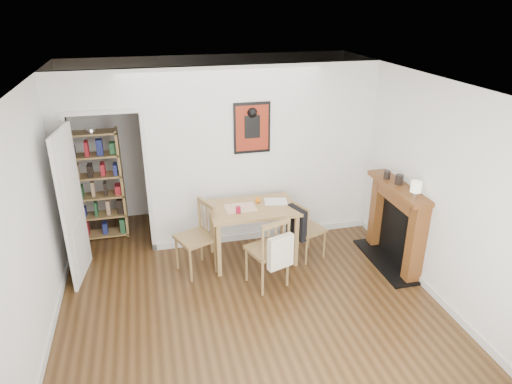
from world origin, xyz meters
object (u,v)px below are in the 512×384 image
object	(u,v)px
bookshelf	(99,186)
notebook	(276,201)
chair_right	(307,229)
ceramic_jar_b	(387,175)
fireplace	(397,222)
ceramic_jar_a	(399,180)
chair_front	(268,250)
orange_fruit	(258,200)
red_glass	(238,210)
dining_table	(253,213)
mantel_lamp	(416,188)
chair_left	(195,239)

from	to	relation	value
bookshelf	notebook	size ratio (longest dim) A/B	5.49
chair_right	ceramic_jar_b	distance (m)	1.31
fireplace	ceramic_jar_a	xyz separation A→B (m)	(-0.03, 0.04, 0.61)
chair_right	fireplace	distance (m)	1.21
chair_front	orange_fruit	world-z (taller)	chair_front
fireplace	notebook	bearing A→B (deg)	158.35
chair_right	ceramic_jar_a	world-z (taller)	ceramic_jar_a
orange_fruit	red_glass	bearing A→B (deg)	-143.07
chair_right	notebook	size ratio (longest dim) A/B	2.76
dining_table	bookshelf	bearing A→B (deg)	149.68
bookshelf	orange_fruit	bearing A→B (deg)	-26.83
ceramic_jar_a	ceramic_jar_b	distance (m)	0.22
chair_front	orange_fruit	distance (m)	0.84
mantel_lamp	ceramic_jar_a	world-z (taller)	mantel_lamp
chair_right	bookshelf	size ratio (longest dim) A/B	0.50
chair_right	red_glass	world-z (taller)	red_glass
chair_front	red_glass	bearing A→B (deg)	117.57
bookshelf	fireplace	size ratio (longest dim) A/B	1.35
chair_left	chair_front	distance (m)	1.00
mantel_lamp	ceramic_jar_b	bearing A→B (deg)	92.58
chair_front	notebook	xyz separation A→B (m)	(0.31, 0.72, 0.32)
dining_table	mantel_lamp	xyz separation A→B (m)	(1.82, -0.93, 0.58)
ceramic_jar_a	dining_table	bearing A→B (deg)	165.08
chair_right	ceramic_jar_b	world-z (taller)	ceramic_jar_b
chair_right	bookshelf	xyz separation A→B (m)	(-2.82, 1.34, 0.39)
chair_left	ceramic_jar_a	bearing A→B (deg)	-8.02
chair_right	ceramic_jar_a	size ratio (longest dim) A/B	6.70
chair_right	ceramic_jar_b	xyz separation A→B (m)	(1.04, -0.16, 0.78)
chair_front	bookshelf	world-z (taller)	bookshelf
mantel_lamp	dining_table	bearing A→B (deg)	152.94
chair_front	mantel_lamp	size ratio (longest dim) A/B	4.60
chair_left	bookshelf	bearing A→B (deg)	133.43
chair_front	ceramic_jar_b	size ratio (longest dim) A/B	8.74
red_glass	orange_fruit	distance (m)	0.41
dining_table	red_glass	distance (m)	0.30
chair_left	ceramic_jar_b	bearing A→B (deg)	-3.65
fireplace	orange_fruit	world-z (taller)	fireplace
fireplace	ceramic_jar_a	bearing A→B (deg)	124.05
red_glass	orange_fruit	xyz separation A→B (m)	(0.33, 0.25, -0.00)
bookshelf	mantel_lamp	distance (m)	4.46
chair_right	mantel_lamp	world-z (taller)	mantel_lamp
notebook	ceramic_jar_b	size ratio (longest dim) A/B	2.74
chair_right	bookshelf	world-z (taller)	bookshelf
dining_table	chair_right	size ratio (longest dim) A/B	1.40
mantel_lamp	ceramic_jar_b	distance (m)	0.65
chair_right	mantel_lamp	xyz separation A→B (m)	(1.07, -0.80, 0.85)
chair_right	chair_front	size ratio (longest dim) A/B	0.87
chair_front	bookshelf	size ratio (longest dim) A/B	0.58
dining_table	notebook	bearing A→B (deg)	12.30
chair_right	notebook	world-z (taller)	chair_right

